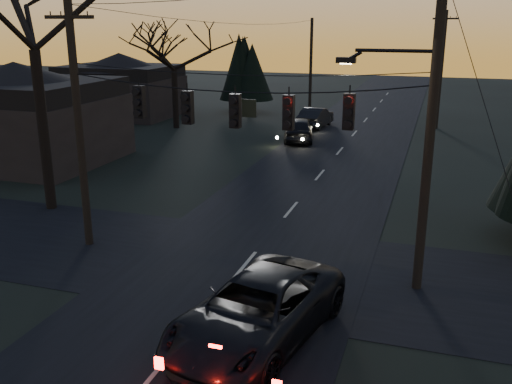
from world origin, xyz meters
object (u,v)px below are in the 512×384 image
(utility_pole_far_r, at_px, (436,128))
(sedan_oncoming_b, at_px, (316,118))
(utility_pole_right, at_px, (416,288))
(utility_pole_far_l, at_px, (310,107))
(utility_pole_left, at_px, (90,244))
(suv_near, at_px, (257,311))
(sedan_oncoming_a, at_px, (299,129))

(utility_pole_far_r, relative_size, sedan_oncoming_b, 1.88)
(utility_pole_right, relative_size, utility_pole_far_l, 1.25)
(utility_pole_left, bearing_deg, utility_pole_far_r, 67.67)
(suv_near, xyz_separation_m, sedan_oncoming_b, (-5.00, 29.91, -0.07))
(sedan_oncoming_a, bearing_deg, sedan_oncoming_b, -102.90)
(utility_pole_left, relative_size, utility_pole_far_r, 1.00)
(utility_pole_far_l, bearing_deg, sedan_oncoming_a, -79.90)
(utility_pole_left, bearing_deg, suv_near, -28.82)
(utility_pole_right, distance_m, utility_pole_left, 11.50)
(utility_pole_left, xyz_separation_m, sedan_oncoming_a, (2.80, 20.28, 0.80))
(utility_pole_far_r, bearing_deg, sedan_oncoming_a, -138.41)
(sedan_oncoming_a, bearing_deg, utility_pole_far_l, -92.80)
(utility_pole_right, bearing_deg, utility_pole_left, 180.00)
(utility_pole_left, distance_m, sedan_oncoming_b, 25.78)
(suv_near, bearing_deg, utility_pole_far_l, 112.77)
(utility_pole_right, relative_size, sedan_oncoming_a, 2.14)
(utility_pole_far_r, height_order, utility_pole_far_l, utility_pole_far_r)
(utility_pole_left, distance_m, suv_near, 8.94)
(utility_pole_left, height_order, sedan_oncoming_a, utility_pole_left)
(utility_pole_left, xyz_separation_m, utility_pole_far_l, (0.00, 36.00, 0.00))
(utility_pole_far_l, xyz_separation_m, sedan_oncoming_a, (2.80, -15.72, 0.80))
(sedan_oncoming_b, bearing_deg, utility_pole_left, 89.10)
(utility_pole_far_l, relative_size, sedan_oncoming_a, 1.71)
(utility_pole_left, height_order, utility_pole_far_l, utility_pole_left)
(utility_pole_far_r, distance_m, sedan_oncoming_a, 11.66)
(suv_near, bearing_deg, sedan_oncoming_a, 113.31)
(utility_pole_far_r, relative_size, utility_pole_far_l, 1.06)
(sedan_oncoming_a, bearing_deg, suv_near, 88.59)
(utility_pole_left, relative_size, utility_pole_far_l, 1.06)
(utility_pole_right, distance_m, utility_pole_far_r, 28.00)
(utility_pole_far_l, height_order, sedan_oncoming_b, utility_pole_far_l)
(utility_pole_right, distance_m, sedan_oncoming_a, 22.08)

